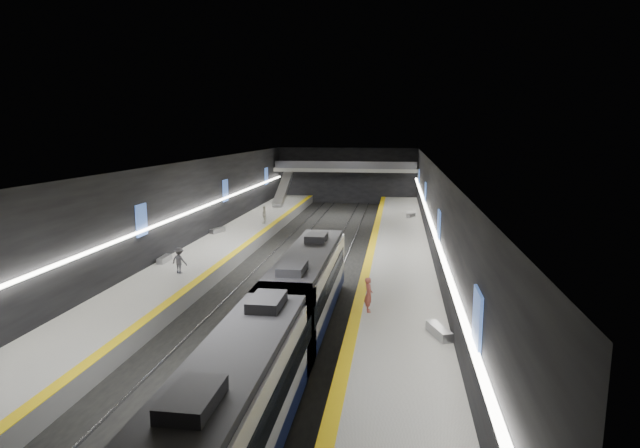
% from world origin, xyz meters
% --- Properties ---
extents(ground, '(70.00, 70.00, 0.00)m').
position_xyz_m(ground, '(0.00, 0.00, 0.00)').
color(ground, black).
rests_on(ground, ground).
extents(ceiling, '(20.00, 70.00, 0.04)m').
position_xyz_m(ceiling, '(0.00, 0.00, 8.00)').
color(ceiling, beige).
rests_on(ceiling, wall_left).
extents(wall_left, '(0.04, 70.00, 8.00)m').
position_xyz_m(wall_left, '(-10.00, 0.00, 4.00)').
color(wall_left, black).
rests_on(wall_left, ground).
extents(wall_right, '(0.04, 70.00, 8.00)m').
position_xyz_m(wall_right, '(10.00, 0.00, 4.00)').
color(wall_right, black).
rests_on(wall_right, ground).
extents(wall_back, '(20.00, 0.04, 8.00)m').
position_xyz_m(wall_back, '(0.00, 35.00, 4.00)').
color(wall_back, black).
rests_on(wall_back, ground).
extents(platform_left, '(5.00, 70.00, 1.00)m').
position_xyz_m(platform_left, '(-7.50, 0.00, 0.50)').
color(platform_left, slate).
rests_on(platform_left, ground).
extents(tile_surface_left, '(5.00, 70.00, 0.02)m').
position_xyz_m(tile_surface_left, '(-7.50, 0.00, 1.01)').
color(tile_surface_left, '#979792').
rests_on(tile_surface_left, platform_left).
extents(tactile_strip_left, '(0.60, 70.00, 0.02)m').
position_xyz_m(tactile_strip_left, '(-5.30, 0.00, 1.02)').
color(tactile_strip_left, yellow).
rests_on(tactile_strip_left, platform_left).
extents(platform_right, '(5.00, 70.00, 1.00)m').
position_xyz_m(platform_right, '(7.50, 0.00, 0.50)').
color(platform_right, slate).
rests_on(platform_right, ground).
extents(tile_surface_right, '(5.00, 70.00, 0.02)m').
position_xyz_m(tile_surface_right, '(7.50, 0.00, 1.01)').
color(tile_surface_right, '#979792').
rests_on(tile_surface_right, platform_right).
extents(tactile_strip_right, '(0.60, 70.00, 0.02)m').
position_xyz_m(tactile_strip_right, '(5.30, 0.00, 1.02)').
color(tactile_strip_right, yellow).
rests_on(tactile_strip_right, platform_right).
extents(rails, '(6.52, 70.00, 0.12)m').
position_xyz_m(rails, '(-0.00, 0.00, 0.06)').
color(rails, gray).
rests_on(rails, ground).
extents(train, '(2.69, 27.52, 3.60)m').
position_xyz_m(train, '(2.50, -20.27, 2.20)').
color(train, '#10183D').
rests_on(train, ground).
extents(ad_posters, '(19.94, 53.50, 2.20)m').
position_xyz_m(ad_posters, '(-0.00, 1.00, 4.50)').
color(ad_posters, '#385AA9').
rests_on(ad_posters, wall_left).
extents(cove_light_left, '(0.25, 68.60, 0.12)m').
position_xyz_m(cove_light_left, '(-9.80, 0.00, 3.80)').
color(cove_light_left, white).
rests_on(cove_light_left, wall_left).
extents(cove_light_right, '(0.25, 68.60, 0.12)m').
position_xyz_m(cove_light_right, '(9.80, 0.00, 3.80)').
color(cove_light_right, white).
rests_on(cove_light_right, wall_right).
extents(mezzanine_bridge, '(20.00, 3.00, 1.50)m').
position_xyz_m(mezzanine_bridge, '(0.00, 32.93, 5.04)').
color(mezzanine_bridge, gray).
rests_on(mezzanine_bridge, wall_left).
extents(escalator, '(1.20, 7.50, 3.92)m').
position_xyz_m(escalator, '(-7.50, 26.00, 2.90)').
color(escalator, '#99999E').
rests_on(escalator, platform_left).
extents(bench_left_near, '(0.53, 1.75, 0.43)m').
position_xyz_m(bench_left_near, '(-9.50, -5.70, 1.21)').
color(bench_left_near, '#99999E').
rests_on(bench_left_near, platform_left).
extents(bench_left_far, '(1.07, 1.82, 0.43)m').
position_xyz_m(bench_left_far, '(-9.37, 5.68, 1.22)').
color(bench_left_far, '#99999E').
rests_on(bench_left_far, platform_left).
extents(bench_right_near, '(1.18, 2.00, 0.47)m').
position_xyz_m(bench_right_near, '(9.41, -17.33, 1.24)').
color(bench_right_near, '#99999E').
rests_on(bench_right_near, platform_right).
extents(bench_right_far, '(1.07, 1.70, 0.40)m').
position_xyz_m(bench_right_far, '(8.83, 17.52, 1.20)').
color(bench_right_far, '#99999E').
rests_on(bench_right_far, platform_right).
extents(passenger_right_a, '(0.57, 0.75, 1.87)m').
position_xyz_m(passenger_right_a, '(5.92, -14.36, 1.93)').
color(passenger_right_a, '#B55243').
rests_on(passenger_right_a, platform_right).
extents(passenger_left_a, '(0.54, 1.10, 1.81)m').
position_xyz_m(passenger_left_a, '(-6.24, 11.17, 1.91)').
color(passenger_left_a, beige).
rests_on(passenger_left_a, platform_left).
extents(passenger_left_b, '(1.29, 0.97, 1.79)m').
position_xyz_m(passenger_left_b, '(-7.12, -8.50, 1.89)').
color(passenger_left_b, '#47474F').
rests_on(passenger_left_b, platform_left).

